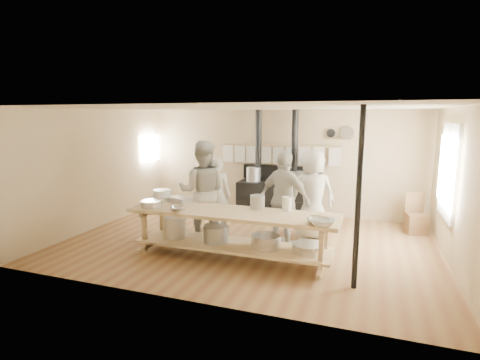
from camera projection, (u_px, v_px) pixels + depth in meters
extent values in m
plane|color=brown|center=(248.00, 242.00, 7.33)|extent=(7.00, 7.00, 0.00)
plane|color=tan|center=(279.00, 162.00, 9.43)|extent=(7.00, 0.00, 7.00)
plane|color=tan|center=(188.00, 207.00, 4.79)|extent=(7.00, 0.00, 7.00)
plane|color=tan|center=(98.00, 169.00, 8.26)|extent=(0.00, 5.00, 5.00)
plane|color=tan|center=(457.00, 189.00, 5.96)|extent=(0.00, 5.00, 5.00)
plane|color=beige|center=(249.00, 108.00, 6.89)|extent=(7.00, 7.00, 0.00)
cube|color=beige|center=(449.00, 171.00, 6.49)|extent=(0.06, 1.35, 1.65)
plane|color=white|center=(446.00, 171.00, 6.51)|extent=(0.00, 1.50, 1.50)
cube|color=beige|center=(446.00, 171.00, 6.51)|extent=(0.02, 0.03, 1.50)
plane|color=white|center=(150.00, 148.00, 10.05)|extent=(0.00, 0.90, 0.90)
cube|color=black|center=(275.00, 199.00, 9.21)|extent=(1.80, 0.70, 0.85)
cube|color=black|center=(275.00, 214.00, 9.27)|extent=(1.90, 0.75, 0.10)
cube|color=black|center=(278.00, 172.00, 9.38)|extent=(1.80, 0.12, 0.35)
cylinder|color=black|center=(258.00, 146.00, 9.18)|extent=(0.15, 0.15, 1.75)
cylinder|color=black|center=(295.00, 147.00, 8.89)|extent=(0.15, 0.15, 1.75)
cylinder|color=#B2B2B7|center=(254.00, 174.00, 9.29)|extent=(0.36, 0.36, 0.34)
cylinder|color=gray|center=(297.00, 178.00, 8.88)|extent=(0.30, 0.30, 0.30)
cylinder|color=tan|center=(279.00, 146.00, 9.27)|extent=(3.00, 0.04, 0.04)
cube|color=white|center=(228.00, 153.00, 9.75)|extent=(0.28, 0.01, 0.46)
cube|color=white|center=(240.00, 153.00, 9.64)|extent=(0.28, 0.01, 0.46)
cube|color=white|center=(253.00, 154.00, 9.53)|extent=(0.28, 0.01, 0.46)
cube|color=white|center=(265.00, 154.00, 9.42)|extent=(0.28, 0.01, 0.46)
cube|color=white|center=(279.00, 155.00, 9.31)|extent=(0.28, 0.01, 0.46)
cube|color=white|center=(292.00, 155.00, 9.20)|extent=(0.28, 0.01, 0.46)
cube|color=white|center=(306.00, 156.00, 9.09)|extent=(0.28, 0.01, 0.46)
cube|color=white|center=(320.00, 156.00, 8.97)|extent=(0.28, 0.01, 0.46)
cube|color=white|center=(334.00, 157.00, 8.86)|extent=(0.28, 0.01, 0.46)
cube|color=tan|center=(337.00, 140.00, 8.80)|extent=(0.50, 0.14, 0.03)
cylinder|color=black|center=(331.00, 133.00, 8.84)|extent=(0.20, 0.04, 0.20)
cylinder|color=silver|center=(347.00, 133.00, 8.72)|extent=(0.32, 0.03, 0.32)
cube|color=tan|center=(232.00, 213.00, 6.35)|extent=(3.60, 0.90, 0.06)
cube|color=tan|center=(232.00, 245.00, 6.45)|extent=(3.40, 0.80, 0.04)
cube|color=tan|center=(232.00, 248.00, 6.46)|extent=(3.30, 0.06, 0.06)
cube|color=tan|center=(145.00, 231.00, 6.65)|extent=(0.07, 0.07, 0.85)
cube|color=tan|center=(162.00, 222.00, 7.21)|extent=(0.07, 0.07, 0.85)
cube|color=tan|center=(321.00, 252.00, 5.63)|extent=(0.07, 0.07, 0.85)
cube|color=tan|center=(326.00, 240.00, 6.19)|extent=(0.07, 0.07, 0.85)
cylinder|color=#B2B2B7|center=(175.00, 227.00, 6.78)|extent=(0.40, 0.40, 0.38)
cylinder|color=gray|center=(216.00, 234.00, 6.52)|extent=(0.44, 0.44, 0.30)
cylinder|color=silver|center=(266.00, 242.00, 6.23)|extent=(0.48, 0.48, 0.22)
cylinder|color=silver|center=(308.00, 249.00, 6.01)|extent=(0.52, 0.52, 0.14)
cylinder|color=black|center=(358.00, 200.00, 5.18)|extent=(0.08, 0.08, 2.60)
imported|color=#AFAE9B|center=(217.00, 196.00, 7.78)|extent=(0.66, 0.52, 1.61)
imported|color=#AFAE9B|center=(203.00, 191.00, 7.31)|extent=(1.14, 0.99, 1.99)
imported|color=#AFAE9B|center=(312.00, 195.00, 7.42)|extent=(1.04, 0.89, 1.81)
imported|color=#AFAE9B|center=(284.00, 200.00, 6.91)|extent=(1.16, 0.80, 1.83)
imported|color=#AFAE9B|center=(311.00, 187.00, 8.51)|extent=(1.12, 0.68, 1.69)
cube|color=#4E381F|center=(416.00, 224.00, 7.87)|extent=(0.48, 0.48, 0.42)
cube|color=#4E381F|center=(414.00, 203.00, 7.98)|extent=(0.39, 0.13, 0.47)
imported|color=white|center=(162.00, 198.00, 7.16)|extent=(0.46, 0.46, 0.09)
imported|color=silver|center=(178.00, 209.00, 6.31)|extent=(0.37, 0.37, 0.08)
imported|color=white|center=(322.00, 222.00, 5.52)|extent=(0.45, 0.45, 0.10)
imported|color=silver|center=(318.00, 221.00, 5.54)|extent=(0.38, 0.38, 0.11)
cube|color=#B2B2B7|center=(180.00, 199.00, 7.03)|extent=(0.49, 0.39, 0.09)
cylinder|color=silver|center=(151.00, 204.00, 6.64)|extent=(0.39, 0.39, 0.12)
cylinder|color=gray|center=(257.00, 202.00, 6.52)|extent=(0.33, 0.33, 0.24)
cylinder|color=white|center=(162.00, 195.00, 7.15)|extent=(0.35, 0.35, 0.21)
cylinder|color=white|center=(287.00, 204.00, 6.35)|extent=(0.17, 0.17, 0.24)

